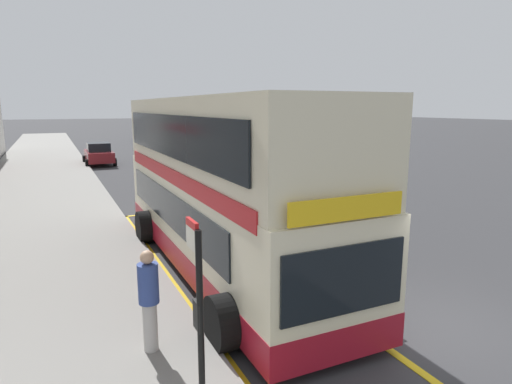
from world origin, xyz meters
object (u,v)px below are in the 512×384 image
(double_decker_bus, at_px, (220,190))
(bus_stop_sign, at_px, (198,300))
(parked_car_black_distant, at_px, (254,163))
(parked_car_navy_behind, at_px, (147,134))
(parked_car_grey_far, at_px, (199,148))
(pedestrian_waiting_near_sign, at_px, (149,297))
(parked_car_maroon_kerbside, at_px, (99,154))

(double_decker_bus, relative_size, bus_stop_sign, 4.17)
(double_decker_bus, relative_size, parked_car_black_distant, 2.57)
(parked_car_navy_behind, bearing_deg, double_decker_bus, -96.23)
(parked_car_grey_far, bearing_deg, pedestrian_waiting_near_sign, 68.87)
(double_decker_bus, bearing_deg, parked_car_grey_far, 73.44)
(bus_stop_sign, bearing_deg, parked_car_navy_behind, 79.34)
(double_decker_bus, bearing_deg, pedestrian_waiting_near_sign, -126.02)
(double_decker_bus, relative_size, parked_car_maroon_kerbside, 2.57)
(parked_car_maroon_kerbside, xyz_separation_m, parked_car_grey_far, (8.09, 1.45, 0.00))
(bus_stop_sign, xyz_separation_m, pedestrian_waiting_near_sign, (-0.33, 1.67, -0.58))
(bus_stop_sign, distance_m, parked_car_black_distant, 21.39)
(double_decker_bus, relative_size, pedestrian_waiting_near_sign, 6.14)
(parked_car_maroon_kerbside, bearing_deg, pedestrian_waiting_near_sign, -96.72)
(parked_car_navy_behind, height_order, parked_car_black_distant, same)
(double_decker_bus, bearing_deg, parked_car_navy_behind, 80.93)
(double_decker_bus, xyz_separation_m, bus_stop_sign, (-2.27, -5.24, -0.39))
(parked_car_navy_behind, bearing_deg, pedestrian_waiting_near_sign, -98.56)
(parked_car_navy_behind, relative_size, parked_car_grey_far, 1.00)
(parked_car_black_distant, distance_m, parked_car_grey_far, 10.92)
(parked_car_navy_behind, bearing_deg, bus_stop_sign, -97.82)
(parked_car_navy_behind, xyz_separation_m, pedestrian_waiting_near_sign, (-9.75, -48.40, 0.30))
(parked_car_black_distant, xyz_separation_m, pedestrian_waiting_near_sign, (-9.98, -17.39, 0.30))
(parked_car_grey_far, bearing_deg, parked_car_navy_behind, -91.19)
(parked_car_maroon_kerbside, xyz_separation_m, parked_car_black_distant, (8.12, -9.48, 0.00))
(parked_car_maroon_kerbside, bearing_deg, bus_stop_sign, -95.83)
(parked_car_maroon_kerbside, height_order, parked_car_navy_behind, same)
(pedestrian_waiting_near_sign, bearing_deg, parked_car_grey_far, 70.63)
(parked_car_navy_behind, height_order, parked_car_grey_far, same)
(double_decker_bus, height_order, pedestrian_waiting_near_sign, double_decker_bus)
(bus_stop_sign, bearing_deg, parked_car_grey_far, 72.20)
(double_decker_bus, relative_size, parked_car_navy_behind, 2.57)
(parked_car_navy_behind, distance_m, pedestrian_waiting_near_sign, 49.37)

